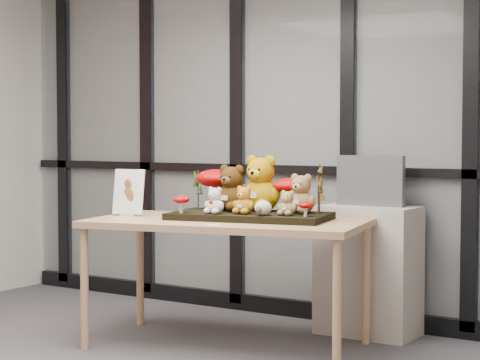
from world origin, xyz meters
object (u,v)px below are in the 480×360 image
Objects in this scene: plush_cream_hedgehog at (263,207)px; bear_beige_small at (287,202)px; mushroom_back_right at (289,193)px; sign_holder at (129,194)px; bear_small_yellow at (244,198)px; mushroom_front_right at (306,208)px; bear_brown_medium at (232,186)px; monitor at (370,181)px; mushroom_front_left at (181,203)px; bear_tan_back at (301,192)px; cabinet at (368,270)px; diorama_tray at (250,216)px; mushroom_back_left at (216,187)px; bear_pooh_yellow at (261,180)px; bear_white_bow at (215,199)px; display_table at (227,230)px.

bear_beige_small is at bearing 23.83° from plush_cream_hedgehog.
mushroom_back_right is 1.03m from sign_holder.
mushroom_front_right is at bearing -5.59° from bear_small_yellow.
bear_brown_medium is 0.69× the size of monitor.
bear_brown_medium is 2.72× the size of mushroom_front_left.
bear_brown_medium is 0.45m from bear_tan_back.
cabinet is at bearing 57.59° from bear_tan_back.
mushroom_back_left reaches higher than diorama_tray.
bear_tan_back is at bearing -21.17° from mushroom_back_right.
diorama_tray is at bearing -25.18° from bear_brown_medium.
mushroom_back_left is (-0.32, 0.10, 0.16)m from diorama_tray.
mushroom_back_left reaches higher than mushroom_back_right.
sign_holder is (-1.06, -0.35, -0.04)m from bear_tan_back.
bear_brown_medium is at bearing -135.05° from cabinet.
bear_tan_back is 0.73m from mushroom_front_left.
diorama_tray is 0.25m from bear_pooh_yellow.
diorama_tray is 0.25m from bear_white_bow.
mushroom_back_right is at bearing 8.71° from mushroom_back_left.
bear_tan_back reaches higher than bear_small_yellow.
bear_tan_back is at bearing 125.46° from mushroom_front_right.
bear_small_yellow is 0.40m from mushroom_front_right.
bear_brown_medium is 0.22m from bear_white_bow.
bear_tan_back is 1.15× the size of mushroom_back_right.
bear_pooh_yellow is at bearing 156.88° from mushroom_front_right.
display_table is 0.37m from mushroom_back_left.
mushroom_back_right is (-0.11, 0.21, 0.03)m from bear_beige_small.
bear_pooh_yellow is at bearing 51.89° from display_table.
plush_cream_hedgehog is (-0.12, -0.08, -0.03)m from bear_beige_small.
bear_beige_small is (0.29, -0.17, -0.11)m from bear_pooh_yellow.
cabinet is (0.20, 0.54, -0.54)m from bear_tan_back.
sign_holder reaches higher than bear_white_bow.
monitor is at bearing 36.64° from mushroom_back_left.
bear_small_yellow is 0.38m from mushroom_back_left.
mushroom_back_left reaches higher than bear_small_yellow.
diorama_tray is at bearing -125.64° from cabinet.
bear_white_bow is 0.22m from mushroom_front_left.
mushroom_back_left reaches higher than bear_white_bow.
bear_small_yellow is (0.17, -0.13, -0.07)m from bear_brown_medium.
cabinet reaches higher than diorama_tray.
plush_cream_hedgehog reaches higher than display_table.
mushroom_front_left is (-0.36, -0.15, -0.03)m from bear_small_yellow.
mushroom_front_right is 0.32× the size of sign_holder.
mushroom_back_left is at bearing -143.36° from monitor.
bear_small_yellow is 0.81× the size of mushroom_back_right.
plush_cream_hedgehog is 0.97m from cabinet.
monitor reaches higher than mushroom_back_left.
monitor reaches higher than bear_beige_small.
mushroom_back_left is at bearing -144.23° from cabinet.
bear_pooh_yellow is at bearing 47.43° from mushroom_front_left.
bear_brown_medium is 0.35m from mushroom_front_left.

